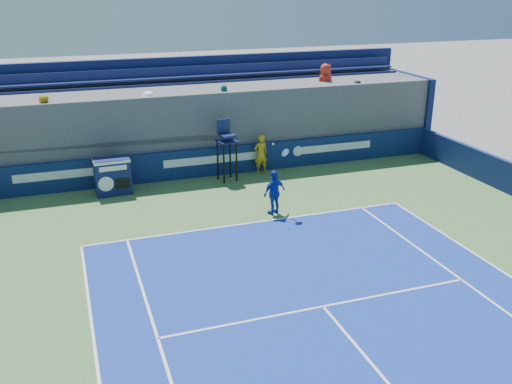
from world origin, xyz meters
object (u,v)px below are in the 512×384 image
object	(u,v)px
umpire_chair	(226,144)
match_clock	(112,175)
tennis_player	(274,192)
ball_person	(261,154)

from	to	relation	value
umpire_chair	match_clock	bearing A→B (deg)	-178.47
umpire_chair	tennis_player	size ratio (longest dim) A/B	0.96
umpire_chair	tennis_player	xyz separation A→B (m)	(0.55, -3.94, -0.73)
ball_person	tennis_player	distance (m)	4.43
ball_person	umpire_chair	distance (m)	1.76
match_clock	umpire_chair	bearing A→B (deg)	1.53
tennis_player	ball_person	bearing A→B (deg)	76.56
ball_person	match_clock	bearing A→B (deg)	-2.49
ball_person	umpire_chair	bearing A→B (deg)	5.93
ball_person	tennis_player	bearing A→B (deg)	69.53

